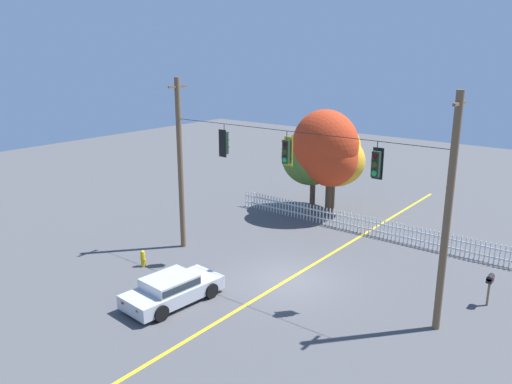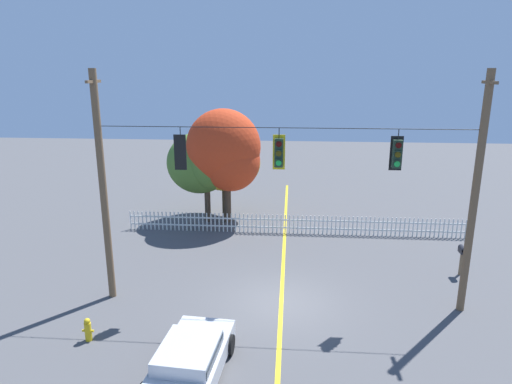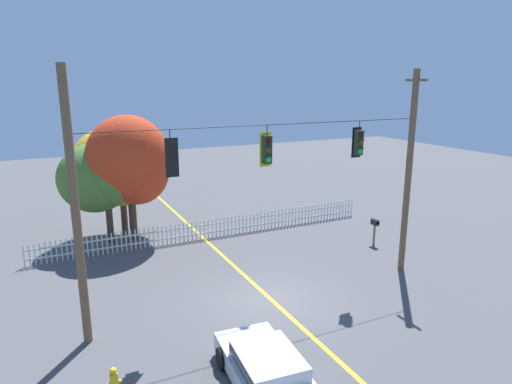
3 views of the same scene
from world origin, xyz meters
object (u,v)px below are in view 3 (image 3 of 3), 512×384
(traffic_signal_westbound_side, at_px, (358,143))
(autumn_maple_near_fence, at_px, (102,175))
(autumn_maple_mid, at_px, (117,168))
(roadside_mailbox, at_px, (375,224))
(fire_hydrant, at_px, (114,381))
(autumn_oak_far_east, at_px, (131,163))
(traffic_signal_eastbound_side, at_px, (171,157))
(traffic_signal_northbound_secondary, at_px, (267,150))
(parked_car, at_px, (267,370))

(traffic_signal_westbound_side, relative_size, autumn_maple_near_fence, 0.25)
(autumn_maple_mid, relative_size, roadside_mailbox, 4.36)
(traffic_signal_westbound_side, xyz_separation_m, autumn_maple_near_fence, (-8.59, 9.29, -2.23))
(autumn_maple_near_fence, relative_size, fire_hydrant, 7.28)
(autumn_maple_mid, height_order, autumn_oak_far_east, autumn_oak_far_east)
(traffic_signal_westbound_side, height_order, autumn_oak_far_east, traffic_signal_westbound_side)
(traffic_signal_eastbound_side, relative_size, traffic_signal_westbound_side, 1.04)
(traffic_signal_northbound_secondary, height_order, fire_hydrant, traffic_signal_northbound_secondary)
(autumn_oak_far_east, xyz_separation_m, fire_hydrant, (-2.95, -11.79, -3.79))
(autumn_maple_near_fence, distance_m, autumn_oak_far_east, 1.61)
(autumn_oak_far_east, relative_size, fire_hydrant, 8.20)
(traffic_signal_northbound_secondary, bearing_deg, roadside_mailbox, 21.02)
(fire_hydrant, relative_size, roadside_mailbox, 0.60)
(roadside_mailbox, bearing_deg, traffic_signal_eastbound_side, -165.00)
(traffic_signal_eastbound_side, height_order, fire_hydrant, traffic_signal_eastbound_side)
(autumn_maple_mid, height_order, roadside_mailbox, autumn_maple_mid)
(parked_car, bearing_deg, autumn_maple_mid, 95.12)
(traffic_signal_eastbound_side, bearing_deg, fire_hydrant, -131.30)
(autumn_maple_mid, distance_m, parked_car, 15.19)
(traffic_signal_northbound_secondary, height_order, roadside_mailbox, traffic_signal_northbound_secondary)
(parked_car, xyz_separation_m, roadside_mailbox, (10.14, 7.60, 0.48))
(traffic_signal_northbound_secondary, relative_size, roadside_mailbox, 1.12)
(traffic_signal_northbound_secondary, distance_m, autumn_maple_near_fence, 10.58)
(traffic_signal_northbound_secondary, distance_m, roadside_mailbox, 9.60)
(fire_hydrant, bearing_deg, traffic_signal_eastbound_side, 48.70)
(traffic_signal_eastbound_side, relative_size, traffic_signal_northbound_secondary, 1.01)
(autumn_oak_far_east, bearing_deg, traffic_signal_eastbound_side, -92.17)
(traffic_signal_northbound_secondary, bearing_deg, autumn_maple_mid, 109.74)
(traffic_signal_westbound_side, distance_m, autumn_maple_near_fence, 12.85)
(traffic_signal_westbound_side, relative_size, parked_car, 0.34)
(autumn_oak_far_east, bearing_deg, autumn_maple_mid, 110.55)
(autumn_oak_far_east, xyz_separation_m, parked_car, (0.80, -13.40, -3.58))
(traffic_signal_eastbound_side, height_order, traffic_signal_westbound_side, same)
(autumn_maple_near_fence, bearing_deg, traffic_signal_eastbound_side, -83.38)
(fire_hydrant, bearing_deg, parked_car, -23.23)
(autumn_oak_far_east, relative_size, roadside_mailbox, 4.93)
(autumn_maple_mid, bearing_deg, fire_hydrant, -100.37)
(traffic_signal_northbound_secondary, bearing_deg, fire_hydrant, -153.77)
(autumn_oak_far_east, distance_m, parked_car, 13.89)
(traffic_signal_eastbound_side, xyz_separation_m, traffic_signal_westbound_side, (7.51, 0.02, 0.03))
(traffic_signal_eastbound_side, xyz_separation_m, parked_car, (1.13, -4.58, -5.19))
(traffic_signal_westbound_side, distance_m, autumn_oak_far_east, 11.47)
(traffic_signal_westbound_side, xyz_separation_m, autumn_maple_mid, (-7.70, 10.21, -2.12))
(traffic_signal_northbound_secondary, relative_size, fire_hydrant, 1.86)
(autumn_maple_mid, bearing_deg, parked_car, -84.88)
(fire_hydrant, distance_m, roadside_mailbox, 15.14)
(traffic_signal_westbound_side, bearing_deg, traffic_signal_northbound_secondary, 180.00)
(traffic_signal_westbound_side, distance_m, parked_car, 9.44)
(autumn_maple_near_fence, distance_m, autumn_maple_mid, 1.28)
(traffic_signal_eastbound_side, relative_size, autumn_oak_far_east, 0.23)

